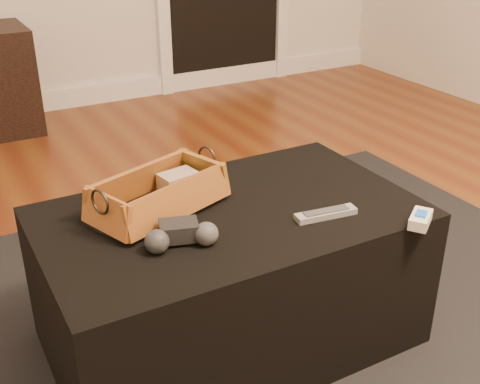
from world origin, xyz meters
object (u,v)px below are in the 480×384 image
silver_remote (326,214)px  cream_gadget (420,219)px  wicker_basket (159,196)px  game_controller (181,235)px  tv_remote (158,207)px  ottoman (230,277)px

silver_remote → cream_gadget: (0.19, -0.15, 0.01)m
silver_remote → wicker_basket: bearing=146.6°
game_controller → silver_remote: 0.39m
game_controller → wicker_basket: bearing=83.2°
tv_remote → cream_gadget: bearing=-59.3°
tv_remote → silver_remote: bearing=-56.3°
wicker_basket → game_controller: bearing=-96.8°
ottoman → cream_gadget: (0.39, -0.30, 0.22)m
tv_remote → silver_remote: 0.44m
wicker_basket → silver_remote: bearing=-33.4°
ottoman → game_controller: 0.32m
wicker_basket → ottoman: bearing=-29.6°
ottoman → silver_remote: size_ratio=5.81×
cream_gadget → tv_remote: bearing=146.6°
ottoman → cream_gadget: 0.54m
tv_remote → wicker_basket: size_ratio=0.48×
wicker_basket → cream_gadget: (0.55, -0.39, -0.03)m
wicker_basket → silver_remote: wicker_basket is taller
ottoman → tv_remote: size_ratio=5.14×
ottoman → cream_gadget: size_ratio=10.00×
ottoman → wicker_basket: 0.31m
ottoman → tv_remote: (-0.17, 0.07, 0.23)m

